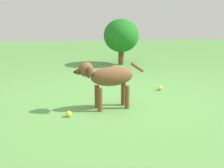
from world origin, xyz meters
The scene contains 6 objects.
ground centered at (0.00, 0.00, 0.00)m, with size 14.00×14.00×0.00m, color #548C42.
dog centered at (0.11, -0.19, 0.38)m, with size 0.31×0.85×0.58m.
tennis_ball_0 centered at (-0.97, -0.03, 0.03)m, with size 0.07×0.07×0.07m, color #C3DB38.
tennis_ball_1 centered at (0.33, -0.66, 0.03)m, with size 0.07×0.07×0.07m, color #C9E231.
tennis_ball_2 centered at (-0.60, 0.65, 0.03)m, with size 0.07×0.07×0.07m, color yellow.
shrub_near centered at (-2.63, 0.40, 0.60)m, with size 0.79×0.71×0.94m.
Camera 1 is at (3.55, -0.59, 1.21)m, focal length 48.88 mm.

